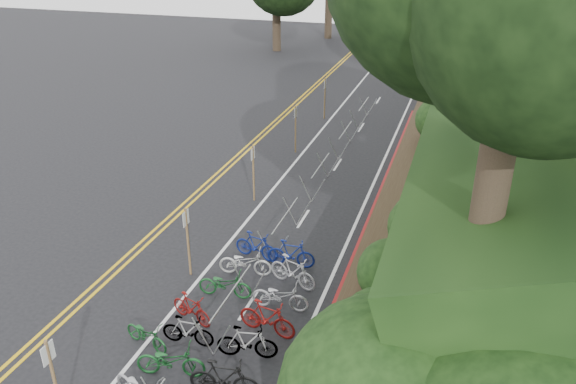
% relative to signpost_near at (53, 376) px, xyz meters
% --- Properties ---
extents(ground, '(120.00, 120.00, 0.00)m').
position_rel_signpost_near_xyz_m(ground, '(-0.52, 1.53, -1.35)').
color(ground, black).
rests_on(ground, ground).
extents(road_markings, '(7.47, 80.00, 0.01)m').
position_rel_signpost_near_xyz_m(road_markings, '(0.11, 11.63, -1.35)').
color(road_markings, gold).
rests_on(road_markings, ground).
extents(red_curb, '(0.25, 28.00, 0.10)m').
position_rel_signpost_near_xyz_m(red_curb, '(5.18, 13.53, -1.30)').
color(red_curb, maroon).
rests_on(red_curb, ground).
extents(embankment, '(14.30, 48.14, 9.11)m').
position_rel_signpost_near_xyz_m(embankment, '(12.44, 20.57, 1.21)').
color(embankment, black).
rests_on(embankment, ground).
extents(bike_racks_rest, '(1.14, 23.00, 1.17)m').
position_rel_signpost_near_xyz_m(bike_racks_rest, '(2.48, 14.53, -0.50)').
color(bike_racks_rest, '#9C9C9D').
rests_on(bike_racks_rest, ground).
extents(signpost_near, '(0.08, 0.40, 2.36)m').
position_rel_signpost_near_xyz_m(signpost_near, '(0.00, 0.00, 0.00)').
color(signpost_near, brown).
rests_on(signpost_near, ground).
extents(signposts_rest, '(0.08, 18.40, 2.50)m').
position_rel_signpost_near_xyz_m(signposts_rest, '(0.08, 15.53, 0.08)').
color(signposts_rest, brown).
rests_on(signposts_rest, ground).
extents(bike_front, '(0.97, 1.65, 0.82)m').
position_rel_signpost_near_xyz_m(bike_front, '(0.58, 2.90, -0.95)').
color(bike_front, '#144C1E').
rests_on(bike_front, ground).
extents(bike_valet, '(3.27, 11.38, 1.09)m').
position_rel_signpost_near_xyz_m(bike_valet, '(2.59, 3.31, -0.86)').
color(bike_valet, slate).
rests_on(bike_valet, ground).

